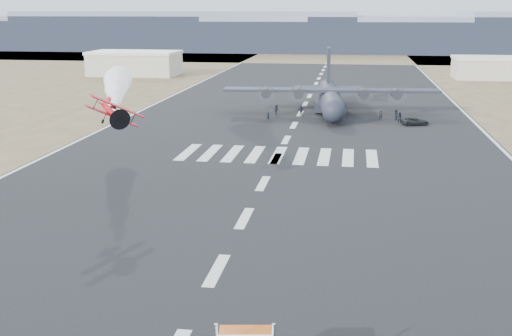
% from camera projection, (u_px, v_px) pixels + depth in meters
% --- Properties ---
extents(scrub_far, '(500.00, 80.00, 0.00)m').
position_uv_depth(scrub_far, '(331.00, 56.00, 255.67)').
color(scrub_far, brown).
rests_on(scrub_far, ground).
extents(runway_markings, '(60.00, 260.00, 0.01)m').
position_uv_depth(runway_markings, '(286.00, 140.00, 92.64)').
color(runway_markings, silver).
rests_on(runway_markings, ground).
extents(ridge_seg_b, '(150.00, 50.00, 15.00)m').
position_uv_depth(ridge_seg_b, '(56.00, 32.00, 301.60)').
color(ridge_seg_b, gray).
rests_on(ridge_seg_b, ground).
extents(ridge_seg_c, '(150.00, 50.00, 17.00)m').
position_uv_depth(ridge_seg_c, '(191.00, 30.00, 291.87)').
color(ridge_seg_c, gray).
rests_on(ridge_seg_c, ground).
extents(ridge_seg_d, '(150.00, 50.00, 13.00)m').
position_uv_depth(ridge_seg_d, '(334.00, 36.00, 282.87)').
color(ridge_seg_d, gray).
rests_on(ridge_seg_d, ground).
extents(ridge_seg_e, '(150.00, 50.00, 15.00)m').
position_uv_depth(ridge_seg_e, '(487.00, 34.00, 273.13)').
color(ridge_seg_e, gray).
rests_on(ridge_seg_e, ground).
extents(hangar_left, '(24.50, 14.50, 6.70)m').
position_uv_depth(hangar_left, '(135.00, 63.00, 180.92)').
color(hangar_left, '#B3AD9F').
rests_on(hangar_left, ground).
extents(hangar_right, '(20.50, 12.50, 5.90)m').
position_uv_depth(hangar_right, '(493.00, 67.00, 171.51)').
color(hangar_right, '#B3AD9F').
rests_on(hangar_right, ground).
extents(aerobatic_biplane, '(5.07, 5.28, 3.73)m').
position_uv_depth(aerobatic_biplane, '(112.00, 112.00, 61.01)').
color(aerobatic_biplane, '#B30B0E').
extents(smoke_trail, '(10.09, 24.72, 3.55)m').
position_uv_depth(smoke_trail, '(117.00, 84.00, 81.49)').
color(smoke_trail, white).
extents(transport_aircraft, '(38.34, 31.52, 11.06)m').
position_uv_depth(transport_aircraft, '(330.00, 97.00, 116.26)').
color(transport_aircraft, '#1F212E').
rests_on(transport_aircraft, ground).
extents(support_vehicle, '(4.84, 3.33, 1.23)m').
position_uv_depth(support_vehicle, '(415.00, 121.00, 104.18)').
color(support_vehicle, black).
rests_on(support_vehicle, ground).
extents(crew_a, '(0.73, 0.64, 1.74)m').
position_uv_depth(crew_a, '(380.00, 115.00, 108.41)').
color(crew_a, black).
rests_on(crew_a, ground).
extents(crew_b, '(0.99, 0.83, 1.74)m').
position_uv_depth(crew_b, '(400.00, 117.00, 106.25)').
color(crew_b, black).
rests_on(crew_b, ground).
extents(crew_c, '(1.29, 1.22, 1.88)m').
position_uv_depth(crew_c, '(276.00, 110.00, 113.83)').
color(crew_c, black).
rests_on(crew_c, ground).
extents(crew_d, '(1.15, 0.66, 1.89)m').
position_uv_depth(crew_d, '(301.00, 111.00, 112.64)').
color(crew_d, black).
rests_on(crew_d, ground).
extents(crew_e, '(0.70, 0.89, 1.58)m').
position_uv_depth(crew_e, '(331.00, 116.00, 108.32)').
color(crew_e, black).
rests_on(crew_e, ground).
extents(crew_f, '(1.51, 1.58, 1.78)m').
position_uv_depth(crew_f, '(332.00, 110.00, 113.74)').
color(crew_f, black).
rests_on(crew_f, ground).
extents(crew_g, '(0.72, 0.67, 1.57)m').
position_uv_depth(crew_g, '(268.00, 116.00, 108.50)').
color(crew_g, black).
rests_on(crew_g, ground).
extents(crew_h, '(0.90, 1.00, 1.74)m').
position_uv_depth(crew_h, '(396.00, 115.00, 108.53)').
color(crew_h, black).
rests_on(crew_h, ground).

